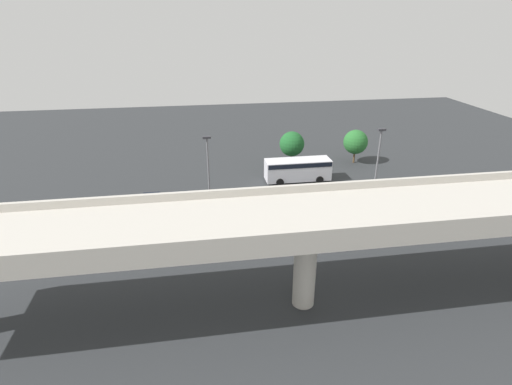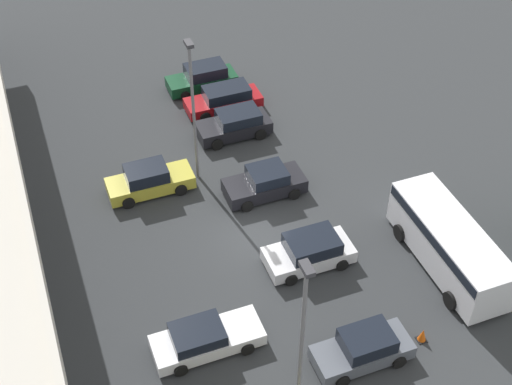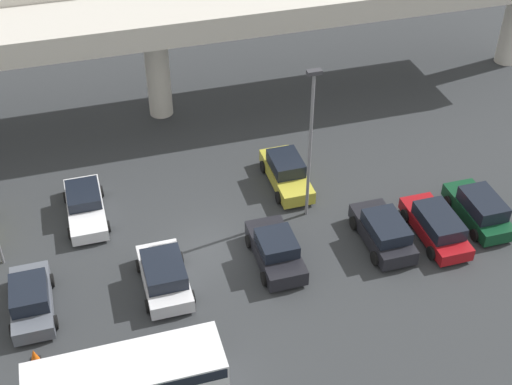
{
  "view_description": "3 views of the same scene",
  "coord_description": "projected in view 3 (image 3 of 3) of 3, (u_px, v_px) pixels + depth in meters",
  "views": [
    {
      "loc": [
        6.58,
        34.45,
        18.0
      ],
      "look_at": [
        1.08,
        -0.17,
        2.33
      ],
      "focal_mm": 28.0,
      "sensor_mm": 36.0,
      "label": 1
    },
    {
      "loc": [
        -23.96,
        9.15,
        26.09
      ],
      "look_at": [
        1.8,
        -0.67,
        1.3
      ],
      "focal_mm": 50.0,
      "sensor_mm": 36.0,
      "label": 2
    },
    {
      "loc": [
        -5.04,
        -25.6,
        24.37
      ],
      "look_at": [
        3.2,
        2.77,
        0.88
      ],
      "focal_mm": 50.0,
      "sensor_mm": 36.0,
      "label": 3
    }
  ],
  "objects": [
    {
      "name": "ground_plane",
      "position": [
        210.0,
        251.0,
        35.51
      ],
      "size": [
        106.5,
        106.5,
        0.0
      ],
      "primitive_type": "plane",
      "color": "#2D3033"
    },
    {
      "name": "parked_car_2",
      "position": [
        85.0,
        205.0,
        37.29
      ],
      "size": [
        2.11,
        4.88,
        1.41
      ],
      "rotation": [
        0.0,
        0.0,
        -1.57
      ],
      "color": "silver",
      "rests_on": "ground_plane"
    },
    {
      "name": "parked_car_8",
      "position": [
        479.0,
        209.0,
        36.85
      ],
      "size": [
        2.03,
        4.49,
        1.64
      ],
      "rotation": [
        0.0,
        0.0,
        1.57
      ],
      "color": "#0C381E",
      "rests_on": "ground_plane"
    },
    {
      "name": "parked_car_6",
      "position": [
        383.0,
        232.0,
        35.46
      ],
      "size": [
        2.13,
        4.37,
        1.62
      ],
      "rotation": [
        0.0,
        0.0,
        1.57
      ],
      "color": "black",
      "rests_on": "ground_plane"
    },
    {
      "name": "parked_car_1",
      "position": [
        31.0,
        299.0,
        31.94
      ],
      "size": [
        2.03,
        4.33,
        1.63
      ],
      "rotation": [
        0.0,
        0.0,
        1.57
      ],
      "color": "#515660",
      "rests_on": "ground_plane"
    },
    {
      "name": "highway_overpass",
      "position": [
        153.0,
        24.0,
        41.8
      ],
      "size": [
        51.18,
        6.41,
        7.46
      ],
      "color": "#BCB7AD",
      "rests_on": "ground_plane"
    },
    {
      "name": "parked_car_4",
      "position": [
        276.0,
        250.0,
        34.46
      ],
      "size": [
        2.16,
        4.37,
        1.63
      ],
      "rotation": [
        0.0,
        0.0,
        1.57
      ],
      "color": "black",
      "rests_on": "ground_plane"
    },
    {
      "name": "lamp_post_mid_lot",
      "position": [
        311.0,
        136.0,
        34.66
      ],
      "size": [
        0.7,
        0.35,
        8.56
      ],
      "color": "slate",
      "rests_on": "ground_plane"
    },
    {
      "name": "parked_car_3",
      "position": [
        164.0,
        275.0,
        33.11
      ],
      "size": [
        2.26,
        4.33,
        1.6
      ],
      "rotation": [
        0.0,
        0.0,
        1.57
      ],
      "color": "silver",
      "rests_on": "ground_plane"
    },
    {
      "name": "parked_car_7",
      "position": [
        436.0,
        225.0,
        35.87
      ],
      "size": [
        2.04,
        4.76,
        1.54
      ],
      "rotation": [
        0.0,
        0.0,
        1.57
      ],
      "color": "maroon",
      "rests_on": "ground_plane"
    },
    {
      "name": "parked_car_5",
      "position": [
        286.0,
        172.0,
        39.35
      ],
      "size": [
        2.03,
        4.68,
        1.67
      ],
      "rotation": [
        0.0,
        0.0,
        -1.57
      ],
      "color": "gold",
      "rests_on": "ground_plane"
    },
    {
      "name": "shuttle_bus",
      "position": [
        127.0,
        382.0,
        27.44
      ],
      "size": [
        7.6,
        2.68,
        2.61
      ],
      "rotation": [
        0.0,
        0.0,
        3.14
      ],
      "color": "silver",
      "rests_on": "ground_plane"
    },
    {
      "name": "traffic_cone",
      "position": [
        34.0,
        356.0,
        29.98
      ],
      "size": [
        0.44,
        0.44,
        0.7
      ],
      "color": "black",
      "rests_on": "ground_plane"
    }
  ]
}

